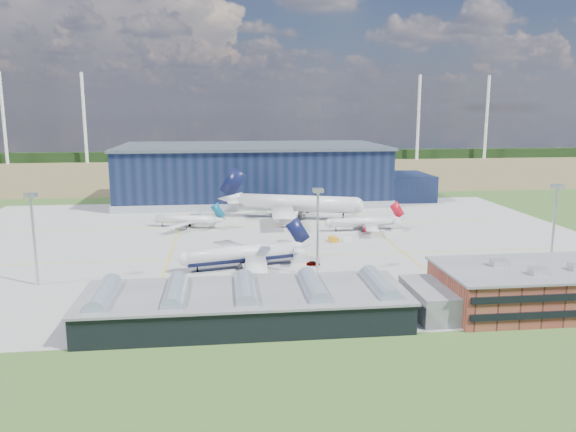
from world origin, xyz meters
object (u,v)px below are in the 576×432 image
Objects in this scene: light_mast_west at (33,224)px; light_mast_east at (555,212)px; ops_building at (545,287)px; gse_van_c at (572,281)px; gse_van_a at (300,258)px; light_mast_center at (318,218)px; gse_tug_b at (153,288)px; gse_tug_a at (333,239)px; gse_cart_a at (370,219)px; car_b at (288,286)px; airliner_red at (362,217)px; airliner_widebody at (296,195)px; airliner_navy at (240,246)px; airliner_regional at (185,215)px; hangar at (258,175)px; car_a at (313,263)px; gse_van_b at (352,226)px; gse_cart_b at (348,239)px.

light_mast_east is (135.00, 0.00, 0.00)m from light_mast_west.
gse_van_c is (15.98, 14.00, -3.49)m from ops_building.
light_mast_east is 4.41× the size of gse_van_a.
gse_van_c is at bearing -6.96° from light_mast_west.
gse_tug_b is at bearing -170.13° from light_mast_center.
gse_tug_a is 0.74× the size of gse_van_a.
ops_building is at bearing -79.76° from gse_cart_a.
gse_cart_a is at bearing -22.51° from car_b.
car_b is at bearing -172.44° from light_mast_east.
gse_tug_b is (-66.29, -59.20, -4.30)m from airliner_red.
ops_building is 89.46m from gse_tug_b.
ops_building is at bearing 99.28° from airliner_red.
airliner_widebody is 108.05m from gse_van_c.
airliner_navy is 1.33× the size of airliner_regional.
ops_building is (52.20, -154.81, -6.82)m from hangar.
gse_van_c is 65.67m from car_a.
light_mast_east reaches higher than airliner_navy.
light_mast_west is 1.00× the size of light_mast_east.
gse_van_b reaches higher than car_a.
light_mast_center reaches higher than gse_tug_a.
light_mast_center is at bearing -161.01° from gse_van_a.
light_mast_west is 135.00m from light_mast_east.
gse_tug_a is (81.62, 36.46, -14.63)m from light_mast_west.
gse_cart_a reaches higher than gse_cart_b.
light_mast_west is at bearing -178.16° from gse_van_b.
gse_van_a is (67.30, 13.67, -14.29)m from light_mast_west.
light_mast_center reaches higher than airliner_regional.
gse_van_b reaches higher than car_b.
hangar is at bearing 4.47° from car_b.
gse_van_b reaches higher than gse_tug_a.
gse_cart_a is at bearing 5.37° from gse_van_c.
gse_cart_a is at bearing 45.11° from gse_tug_a.
ops_building is 12.27× the size of car_a.
light_mast_east is at bearing -77.30° from car_b.
ops_building is 125.62m from airliner_regional.
airliner_red is 5.55× the size of gse_van_c.
airliner_navy reaches higher than gse_van_c.
gse_cart_a reaches higher than gse_tug_b.
gse_van_a is at bearing 11.48° from light_mast_west.
gse_cart_b is at bearing -8.77° from gse_tug_a.
car_b is (-25.22, -46.54, -0.06)m from gse_cart_b.
gse_van_c is 1.66× the size of car_b.
airliner_widebody is at bearing 105.04° from gse_tug_b.
gse_van_b is (10.84, 19.54, 0.21)m from gse_tug_a.
hangar reaches higher than gse_cart_b.
hangar is 3.15× the size of ops_building.
hangar is 4.80× the size of airliner_red.
light_mast_center is at bearing 146.31° from ops_building.
gse_tug_b is at bearing 90.60° from car_b.
light_mast_west and light_mast_east have the same top height.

